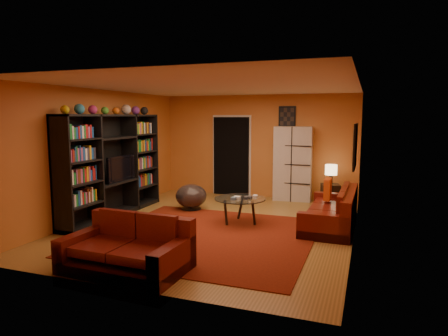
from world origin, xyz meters
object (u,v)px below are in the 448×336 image
(loveseat, at_px, (130,248))
(table_lamp, at_px, (331,170))
(storage_cabinet, at_px, (293,164))
(side_table, at_px, (330,195))
(bowl_chair, at_px, (191,196))
(entertainment_unit, at_px, (113,166))
(tv, at_px, (117,168))
(coffee_table, at_px, (240,201))
(sofa, at_px, (335,212))

(loveseat, height_order, table_lamp, table_lamp)
(storage_cabinet, height_order, side_table, storage_cabinet)
(bowl_chair, relative_size, side_table, 1.38)
(entertainment_unit, bearing_deg, tv, 60.20)
(coffee_table, xyz_separation_m, storage_cabinet, (0.55, 2.51, 0.46))
(sofa, distance_m, bowl_chair, 3.13)
(tv, xyz_separation_m, storage_cabinet, (3.17, 2.71, -0.08))
(sofa, xyz_separation_m, table_lamp, (-0.25, 1.85, 0.53))
(loveseat, height_order, side_table, loveseat)
(table_lamp, bearing_deg, entertainment_unit, -148.77)
(coffee_table, bearing_deg, tv, -175.67)
(storage_cabinet, relative_size, table_lamp, 3.99)
(bowl_chair, xyz_separation_m, table_lamp, (2.86, 1.50, 0.52))
(loveseat, height_order, coffee_table, loveseat)
(storage_cabinet, bearing_deg, entertainment_unit, -142.54)
(entertainment_unit, relative_size, storage_cabinet, 1.65)
(tv, bearing_deg, table_lamp, -59.36)
(bowl_chair, bearing_deg, tv, -143.07)
(entertainment_unit, bearing_deg, sofa, 8.73)
(entertainment_unit, relative_size, tv, 3.26)
(coffee_table, xyz_separation_m, bowl_chair, (-1.38, 0.74, -0.15))
(loveseat, distance_m, coffee_table, 2.80)
(entertainment_unit, relative_size, bowl_chair, 4.34)
(loveseat, bearing_deg, bowl_chair, 13.24)
(side_table, distance_m, table_lamp, 0.57)
(coffee_table, bearing_deg, entertainment_unit, -173.90)
(coffee_table, distance_m, side_table, 2.69)
(entertainment_unit, height_order, tv, entertainment_unit)
(sofa, height_order, bowl_chair, sofa)
(tv, distance_m, storage_cabinet, 4.17)
(entertainment_unit, height_order, storage_cabinet, entertainment_unit)
(entertainment_unit, relative_size, table_lamp, 6.59)
(coffee_table, bearing_deg, loveseat, -104.74)
(sofa, bearing_deg, tv, -171.19)
(sofa, xyz_separation_m, bowl_chair, (-3.11, 0.35, 0.02))
(sofa, bearing_deg, table_lamp, 98.81)
(sofa, distance_m, storage_cabinet, 2.51)
(bowl_chair, bearing_deg, loveseat, -79.05)
(bowl_chair, relative_size, table_lamp, 1.52)
(tv, distance_m, bowl_chair, 1.70)
(sofa, bearing_deg, storage_cabinet, 120.36)
(tv, height_order, sofa, tv)
(coffee_table, xyz_separation_m, table_lamp, (1.49, 2.24, 0.37))
(entertainment_unit, height_order, sofa, entertainment_unit)
(table_lamp, bearing_deg, loveseat, -114.00)
(sofa, bearing_deg, entertainment_unit, -170.16)
(entertainment_unit, distance_m, tv, 0.12)
(entertainment_unit, xyz_separation_m, loveseat, (1.96, -2.41, -0.77))
(tv, relative_size, sofa, 0.43)
(tv, xyz_separation_m, sofa, (4.36, 0.59, -0.70))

